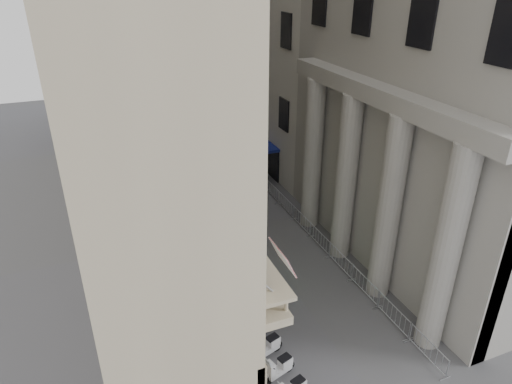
% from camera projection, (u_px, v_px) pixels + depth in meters
% --- Properties ---
extents(iron_fence, '(0.30, 28.00, 1.40)m').
position_uv_depth(iron_fence, '(189.00, 248.00, 28.89)').
color(iron_fence, black).
rests_on(iron_fence, ground).
extents(blue_awning, '(1.60, 3.00, 3.00)m').
position_uv_depth(blue_awning, '(263.00, 178.00, 38.36)').
color(blue_awning, navy).
rests_on(blue_awning, ground).
extents(scooter_2, '(1.50, 0.94, 1.50)m').
position_uv_depth(scooter_2, '(279.00, 377.00, 19.82)').
color(scooter_2, silver).
rests_on(scooter_2, ground).
extents(scooter_3, '(1.50, 0.94, 1.50)m').
position_uv_depth(scooter_3, '(267.00, 356.00, 20.89)').
color(scooter_3, silver).
rests_on(scooter_3, ground).
extents(scooter_4, '(1.50, 0.94, 1.50)m').
position_uv_depth(scooter_4, '(257.00, 337.00, 21.96)').
color(scooter_4, silver).
rests_on(scooter_4, ground).
extents(scooter_5, '(1.50, 0.94, 1.50)m').
position_uv_depth(scooter_5, '(247.00, 320.00, 23.04)').
color(scooter_5, silver).
rests_on(scooter_5, ground).
extents(scooter_6, '(1.50, 0.94, 1.50)m').
position_uv_depth(scooter_6, '(238.00, 304.00, 24.11)').
color(scooter_6, silver).
rests_on(scooter_6, ground).
extents(scooter_7, '(1.50, 0.94, 1.50)m').
position_uv_depth(scooter_7, '(230.00, 290.00, 25.18)').
color(scooter_7, silver).
rests_on(scooter_7, ground).
extents(scooter_8, '(1.50, 0.94, 1.50)m').
position_uv_depth(scooter_8, '(223.00, 276.00, 26.26)').
color(scooter_8, silver).
rests_on(scooter_8, ground).
extents(scooter_9, '(1.50, 0.94, 1.50)m').
position_uv_depth(scooter_9, '(216.00, 264.00, 27.33)').
color(scooter_9, silver).
rests_on(scooter_9, ground).
extents(scooter_10, '(1.50, 0.94, 1.50)m').
position_uv_depth(scooter_10, '(210.00, 253.00, 28.40)').
color(scooter_10, silver).
rests_on(scooter_10, ground).
extents(scooter_11, '(1.50, 0.94, 1.50)m').
position_uv_depth(scooter_11, '(205.00, 242.00, 29.48)').
color(scooter_11, silver).
rests_on(scooter_11, ground).
extents(barrier_0, '(0.60, 2.40, 1.10)m').
position_uv_depth(barrier_0, '(426.00, 359.00, 20.74)').
color(barrier_0, '#B6B8BE').
rests_on(barrier_0, ground).
extents(barrier_1, '(0.60, 2.40, 1.10)m').
position_uv_depth(barrier_1, '(392.00, 323.00, 22.82)').
color(barrier_1, '#B6B8BE').
rests_on(barrier_1, ground).
extents(barrier_2, '(0.60, 2.40, 1.10)m').
position_uv_depth(barrier_2, '(364.00, 293.00, 24.89)').
color(barrier_2, '#B6B8BE').
rests_on(barrier_2, ground).
extents(barrier_3, '(0.60, 2.40, 1.10)m').
position_uv_depth(barrier_3, '(340.00, 268.00, 26.97)').
color(barrier_3, '#B6B8BE').
rests_on(barrier_3, ground).
extents(barrier_4, '(0.60, 2.40, 1.10)m').
position_uv_depth(barrier_4, '(319.00, 246.00, 29.05)').
color(barrier_4, '#B6B8BE').
rests_on(barrier_4, ground).
extents(barrier_5, '(0.60, 2.40, 1.10)m').
position_uv_depth(barrier_5, '(301.00, 228.00, 31.13)').
color(barrier_5, '#B6B8BE').
rests_on(barrier_5, ground).
extents(barrier_6, '(0.60, 2.40, 1.10)m').
position_uv_depth(barrier_6, '(286.00, 211.00, 33.20)').
color(barrier_6, '#B6B8BE').
rests_on(barrier_6, ground).
extents(barrier_7, '(0.60, 2.40, 1.10)m').
position_uv_depth(barrier_7, '(272.00, 197.00, 35.28)').
color(barrier_7, '#B6B8BE').
rests_on(barrier_7, ground).
extents(barrier_8, '(0.60, 2.40, 1.10)m').
position_uv_depth(barrier_8, '(260.00, 184.00, 37.36)').
color(barrier_8, '#B6B8BE').
rests_on(barrier_8, ground).
extents(security_tent, '(3.55, 3.55, 2.89)m').
position_uv_depth(security_tent, '(172.00, 169.00, 34.05)').
color(security_tent, silver).
rests_on(security_tent, ground).
extents(street_lamp, '(2.68, 0.33, 8.22)m').
position_uv_depth(street_lamp, '(170.00, 145.00, 31.66)').
color(street_lamp, '#96999E').
rests_on(street_lamp, ground).
extents(info_kiosk, '(0.45, 0.85, 1.73)m').
position_uv_depth(info_kiosk, '(241.00, 271.00, 25.27)').
color(info_kiosk, black).
rests_on(info_kiosk, ground).
extents(pedestrian_a, '(0.82, 0.66, 1.96)m').
position_uv_depth(pedestrian_a, '(226.00, 160.00, 39.37)').
color(pedestrian_a, black).
rests_on(pedestrian_a, ground).
extents(pedestrian_b, '(1.02, 0.88, 1.80)m').
position_uv_depth(pedestrian_b, '(235.00, 170.00, 37.59)').
color(pedestrian_b, black).
rests_on(pedestrian_b, ground).
extents(pedestrian_c, '(0.92, 0.60, 1.88)m').
position_uv_depth(pedestrian_c, '(208.00, 170.00, 37.67)').
color(pedestrian_c, black).
rests_on(pedestrian_c, ground).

